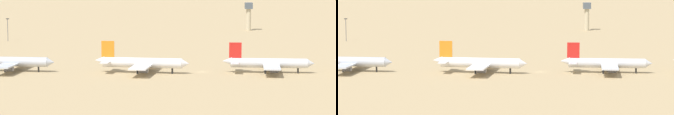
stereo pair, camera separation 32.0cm
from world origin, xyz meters
TOP-DOWN VIEW (x-y plane):
  - ground at (0.00, 0.00)m, footprint 4000.00×4000.00m
  - parked_jet_white_2 at (-83.46, -1.22)m, footprint 39.88×33.74m
  - parked_jet_orange_3 at (-26.03, -4.66)m, footprint 41.16×34.94m
  - parked_jet_red_4 at (28.11, -2.91)m, footprint 39.31×33.11m
  - control_tower at (34.44, 195.19)m, footprint 5.20×5.20m
  - light_pole_west at (-111.67, 122.69)m, footprint 1.80×0.50m

SIDE VIEW (x-z plane):
  - ground at x=0.00m, z-range 0.00..0.00m
  - parked_jet_red_4 at x=28.11m, z-range -2.24..10.75m
  - parked_jet_white_2 at x=-83.46m, z-range -2.27..10.90m
  - parked_jet_orange_3 at x=-26.03m, z-range -2.34..11.26m
  - light_pole_west at x=-111.67m, z-range 1.17..14.63m
  - control_tower at x=34.44m, z-range 1.93..20.61m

